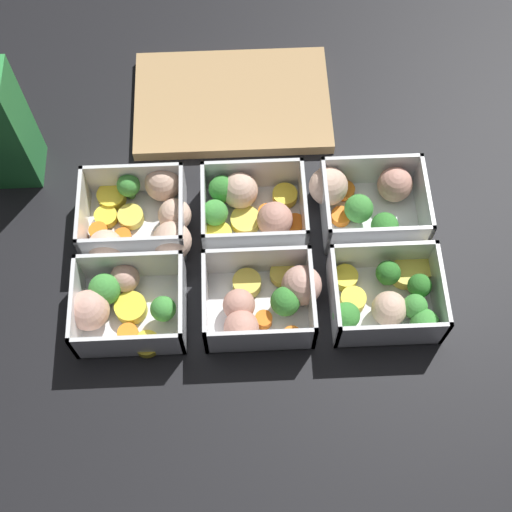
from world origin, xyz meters
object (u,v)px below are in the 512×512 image
(container_near_right, at_px, (390,298))
(container_far_right, at_px, (365,200))
(container_near_left, at_px, (119,304))
(container_far_left, at_px, (144,218))
(container_far_center, at_px, (249,209))
(container_near_center, at_px, (266,301))

(container_near_right, distance_m, container_far_right, 0.14)
(container_near_right, bearing_deg, container_near_left, 179.13)
(container_near_right, xyz_separation_m, container_far_left, (-0.31, 0.13, 0.00))
(container_far_left, distance_m, container_far_right, 0.29)
(container_far_left, bearing_deg, container_far_center, 3.52)
(container_near_right, distance_m, container_far_left, 0.33)
(container_near_right, bearing_deg, container_far_center, 141.62)
(container_near_left, distance_m, container_far_center, 0.21)
(container_near_left, bearing_deg, container_far_right, 23.00)
(container_far_center, xyz_separation_m, container_far_right, (0.15, 0.01, 0.00))
(container_near_left, relative_size, container_far_right, 1.00)
(container_near_right, relative_size, container_far_left, 0.99)
(container_far_center, distance_m, container_far_right, 0.15)
(container_far_center, bearing_deg, container_near_right, -38.38)
(container_far_left, xyz_separation_m, container_far_center, (0.14, 0.01, -0.00))
(container_far_center, relative_size, container_far_right, 0.91)
(container_near_left, xyz_separation_m, container_far_left, (0.03, 0.12, 0.00))
(container_near_center, distance_m, container_near_right, 0.15)
(container_near_left, relative_size, container_far_center, 1.10)
(container_near_right, height_order, container_far_left, same)
(container_near_right, height_order, container_far_right, same)
(container_near_center, relative_size, container_far_center, 1.07)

